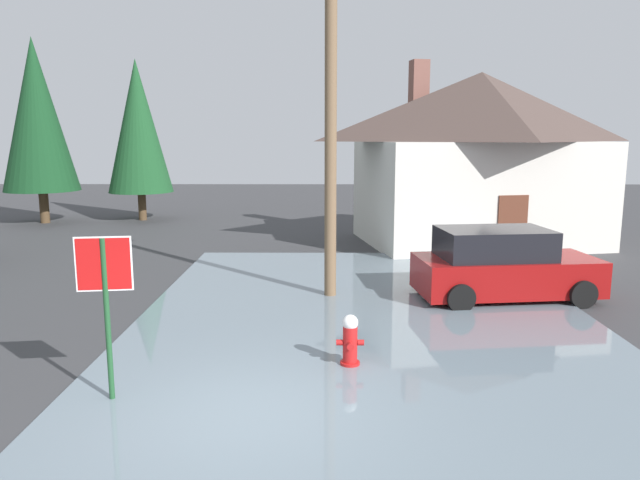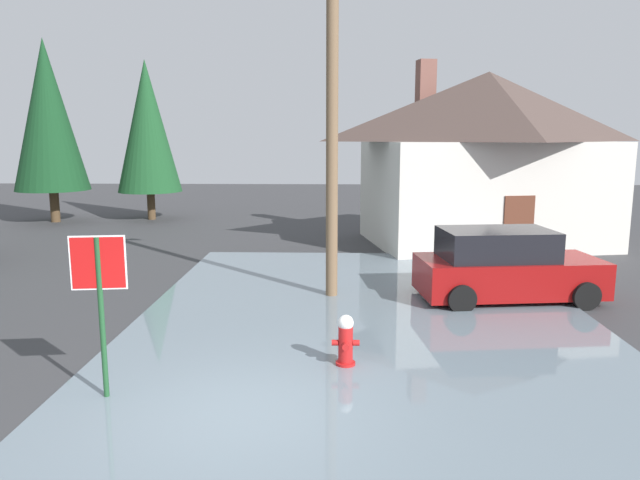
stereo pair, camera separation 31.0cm
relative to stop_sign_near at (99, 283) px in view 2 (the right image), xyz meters
The scene contains 9 objects.
ground_plane 2.81m from the stop_sign_near, 13.99° to the right, with size 80.00×80.00×0.10m, color #38383A.
flood_puddle 6.17m from the stop_sign_near, 47.60° to the left, with size 9.63×13.35×0.07m, color slate.
stop_sign_near is the anchor object (origin of this frame).
fire_hydrant 4.02m from the stop_sign_near, 20.92° to the left, with size 0.47×0.40×0.93m.
utility_pole 7.09m from the stop_sign_near, 60.74° to the left, with size 1.60×0.28×8.05m.
house 15.95m from the stop_sign_near, 57.23° to the left, with size 9.37×7.29×6.51m.
parked_car 9.36m from the stop_sign_near, 37.81° to the left, with size 4.40×2.47×1.71m.
pine_tree_tall_left 20.01m from the stop_sign_near, 105.44° to the left, with size 2.89×2.89×7.22m.
pine_tree_short_left 20.69m from the stop_sign_near, 117.26° to the left, with size 3.21×3.21×8.02m.
Camera 2 is at (1.36, -7.72, 3.88)m, focal length 33.66 mm.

